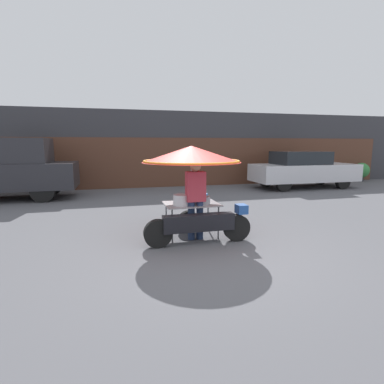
# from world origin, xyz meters

# --- Properties ---
(ground_plane) EXTENTS (36.00, 36.00, 0.00)m
(ground_plane) POSITION_xyz_m (0.00, 0.00, 0.00)
(ground_plane) COLOR #56565B
(shopfront_building) EXTENTS (28.00, 2.06, 3.40)m
(shopfront_building) POSITION_xyz_m (0.00, 9.47, 1.69)
(shopfront_building) COLOR #38383D
(shopfront_building) RESTS_ON ground
(vendor_motorcycle_cart) EXTENTS (2.12, 2.03, 1.89)m
(vendor_motorcycle_cart) POSITION_xyz_m (-0.12, 0.97, 1.50)
(vendor_motorcycle_cart) COLOR black
(vendor_motorcycle_cart) RESTS_ON ground
(vendor_person) EXTENTS (0.38, 0.22, 1.60)m
(vendor_person) POSITION_xyz_m (-0.10, 0.77, 0.90)
(vendor_person) COLOR navy
(vendor_person) RESTS_ON ground
(parked_car) EXTENTS (4.63, 1.75, 1.61)m
(parked_car) POSITION_xyz_m (6.41, 6.61, 0.82)
(parked_car) COLOR black
(parked_car) RESTS_ON ground
(pickup_truck) EXTENTS (5.03, 1.83, 2.13)m
(pickup_truck) POSITION_xyz_m (-5.38, 6.63, 1.01)
(pickup_truck) COLOR black
(pickup_truck) RESTS_ON ground
(potted_plant) EXTENTS (0.78, 0.78, 0.97)m
(potted_plant) POSITION_xyz_m (10.80, 7.93, 0.56)
(potted_plant) COLOR #2D2D33
(potted_plant) RESTS_ON ground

